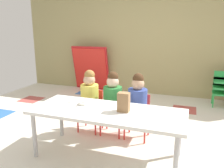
% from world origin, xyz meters
% --- Properties ---
extents(ground_plane, '(6.21, 4.55, 0.02)m').
position_xyz_m(ground_plane, '(-0.00, 0.00, -0.01)').
color(ground_plane, silver).
extents(back_wall, '(6.21, 0.10, 2.49)m').
position_xyz_m(back_wall, '(0.00, 2.28, 1.24)').
color(back_wall, tan).
rests_on(back_wall, ground_plane).
extents(craft_table, '(1.78, 0.71, 0.58)m').
position_xyz_m(craft_table, '(0.09, -0.64, 0.54)').
color(craft_table, white).
rests_on(craft_table, ground_plane).
extents(seated_child_near_camera, '(0.32, 0.31, 0.92)m').
position_xyz_m(seated_child_near_camera, '(-0.40, -0.06, 0.55)').
color(seated_child_near_camera, red).
rests_on(seated_child_near_camera, ground_plane).
extents(seated_child_middle_seat, '(0.32, 0.31, 0.92)m').
position_xyz_m(seated_child_middle_seat, '(-0.04, -0.06, 0.55)').
color(seated_child_middle_seat, red).
rests_on(seated_child_middle_seat, ground_plane).
extents(seated_child_far_right, '(0.32, 0.31, 0.92)m').
position_xyz_m(seated_child_far_right, '(0.31, -0.06, 0.55)').
color(seated_child_far_right, red).
rests_on(seated_child_far_right, ground_plane).
extents(kid_chair_green_stack, '(0.32, 0.30, 0.68)m').
position_xyz_m(kid_chair_green_stack, '(1.55, 1.82, 0.40)').
color(kid_chair_green_stack, green).
rests_on(kid_chair_green_stack, ground_plane).
extents(folded_activity_table, '(0.90, 0.29, 1.09)m').
position_xyz_m(folded_activity_table, '(-1.36, 2.08, 0.54)').
color(folded_activity_table, red).
rests_on(folded_activity_table, ground_plane).
extents(paper_bag_brown, '(0.13, 0.09, 0.22)m').
position_xyz_m(paper_bag_brown, '(0.28, -0.61, 0.69)').
color(paper_bag_brown, '#9E754C').
rests_on(paper_bag_brown, craft_table).
extents(paper_plate_near_edge, '(0.18, 0.18, 0.01)m').
position_xyz_m(paper_plate_near_edge, '(-0.26, -0.58, 0.59)').
color(paper_plate_near_edge, white).
rests_on(paper_plate_near_edge, craft_table).
extents(paper_plate_center_table, '(0.18, 0.18, 0.01)m').
position_xyz_m(paper_plate_center_table, '(-0.44, -0.46, 0.59)').
color(paper_plate_center_table, white).
rests_on(paper_plate_center_table, craft_table).
extents(donut_powdered_on_plate, '(0.12, 0.12, 0.04)m').
position_xyz_m(donut_powdered_on_plate, '(-0.26, -0.58, 0.61)').
color(donut_powdered_on_plate, white).
rests_on(donut_powdered_on_plate, craft_table).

